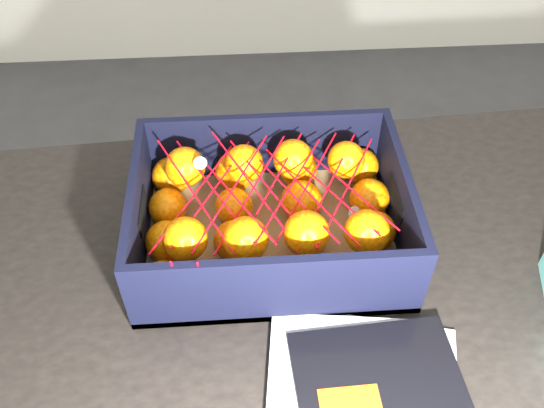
{
  "coord_description": "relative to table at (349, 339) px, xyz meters",
  "views": [
    {
      "loc": [
        -0.27,
        -0.57,
        1.44
      ],
      "look_at": [
        -0.23,
        -0.02,
        0.86
      ],
      "focal_mm": 38.46,
      "sensor_mm": 36.0,
      "label": 1
    }
  ],
  "objects": [
    {
      "name": "mesh_net",
      "position": [
        -0.12,
        0.12,
        0.21
      ],
      "size": [
        0.33,
        0.27,
        0.09
      ],
      "color": "red",
      "rests_on": "clementine_heap"
    },
    {
      "name": "table",
      "position": [
        0.0,
        0.0,
        0.0
      ],
      "size": [
        1.24,
        0.87,
        0.75
      ],
      "color": "black",
      "rests_on": "ground"
    },
    {
      "name": "produce_crate",
      "position": [
        -0.11,
        0.13,
        0.14
      ],
      "size": [
        0.4,
        0.3,
        0.13
      ],
      "color": "olive",
      "rests_on": "table"
    },
    {
      "name": "clementine_heap",
      "position": [
        -0.11,
        0.13,
        0.16
      ],
      "size": [
        0.37,
        0.28,
        0.11
      ],
      "color": "orange",
      "rests_on": "produce_crate"
    }
  ]
}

